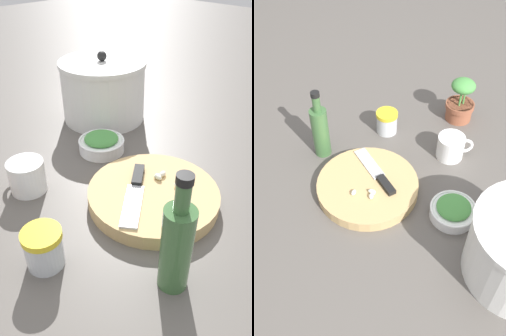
{
  "view_description": "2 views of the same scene",
  "coord_description": "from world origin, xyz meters",
  "views": [
    {
      "loc": [
        -0.33,
        -0.4,
        0.46
      ],
      "look_at": [
        0.05,
        -0.02,
        0.09
      ],
      "focal_mm": 35.0,
      "sensor_mm": 36.0,
      "label": 1
    },
    {
      "loc": [
        0.75,
        0.06,
        0.79
      ],
      "look_at": [
        0.06,
        -0.03,
        0.06
      ],
      "focal_mm": 40.0,
      "sensor_mm": 36.0,
      "label": 2
    }
  ],
  "objects": [
    {
      "name": "coffee_mug",
      "position": [
        -0.08,
        0.16,
        0.04
      ],
      "size": [
        0.08,
        0.11,
        0.07
      ],
      "color": "white",
      "rests_on": "ground_plane"
    },
    {
      "name": "potted_herb",
      "position": [
        -0.26,
        0.19,
        0.06
      ],
      "size": [
        0.09,
        0.09,
        0.15
      ],
      "color": "#935138",
      "rests_on": "ground_plane"
    },
    {
      "name": "chef_knife",
      "position": [
        0.06,
        -0.04,
        0.04
      ],
      "size": [
        0.17,
        0.14,
        0.01
      ],
      "rotation": [
        0.0,
        0.0,
        2.21
      ],
      "color": "black",
      "rests_on": "cutting_board"
    },
    {
      "name": "cutting_board",
      "position": [
        0.09,
        -0.06,
        0.02
      ],
      "size": [
        0.28,
        0.28,
        0.03
      ],
      "color": "tan",
      "rests_on": "ground_plane"
    },
    {
      "name": "garlic_cloves",
      "position": [
        0.13,
        -0.05,
        0.04
      ],
      "size": [
        0.03,
        0.07,
        0.01
      ],
      "color": "beige",
      "rests_on": "cutting_board"
    },
    {
      "name": "oil_bottle",
      "position": [
        -0.04,
        -0.22,
        0.09
      ],
      "size": [
        0.05,
        0.05,
        0.22
      ],
      "color": "#3D6638",
      "rests_on": "ground_plane"
    },
    {
      "name": "herb_bowl",
      "position": [
        0.15,
        0.17,
        0.02
      ],
      "size": [
        0.12,
        0.12,
        0.05
      ],
      "color": "white",
      "rests_on": "ground_plane"
    },
    {
      "name": "spice_jar",
      "position": [
        -0.16,
        -0.04,
        0.04
      ],
      "size": [
        0.07,
        0.07,
        0.07
      ],
      "color": "silver",
      "rests_on": "ground_plane"
    },
    {
      "name": "ground_plane",
      "position": [
        0.0,
        0.0,
        0.0
      ],
      "size": [
        5.0,
        5.0,
        0.0
      ],
      "primitive_type": "plane",
      "color": "#56514C"
    }
  ]
}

